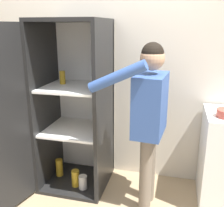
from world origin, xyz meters
The scene contains 3 objects.
wall_back centered at (0.00, 0.98, 1.27)m, with size 7.00×0.06×2.55m.
refrigerator centered at (-0.35, 0.50, 0.86)m, with size 0.88×1.32×1.75m.
person centered at (0.54, 0.40, 0.98)m, with size 0.64×0.58×1.56m.
Camera 1 is at (0.77, -1.81, 1.68)m, focal length 42.00 mm.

